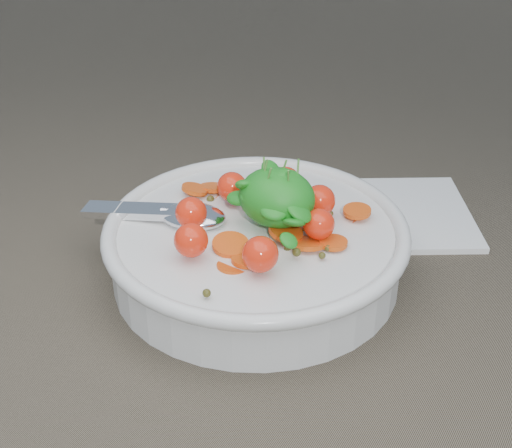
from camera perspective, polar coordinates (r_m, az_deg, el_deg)
The scene contains 3 objects.
ground at distance 0.61m, azimuth 0.12°, elevation -5.55°, with size 6.00×6.00×0.00m, color brown.
bowl at distance 0.62m, azimuth 0.02°, elevation -1.73°, with size 0.28×0.26×0.11m.
napkin at distance 0.73m, azimuth 10.61°, elevation 0.82°, with size 0.16×0.14×0.01m, color white.
Camera 1 is at (0.25, -0.42, 0.37)m, focal length 50.00 mm.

